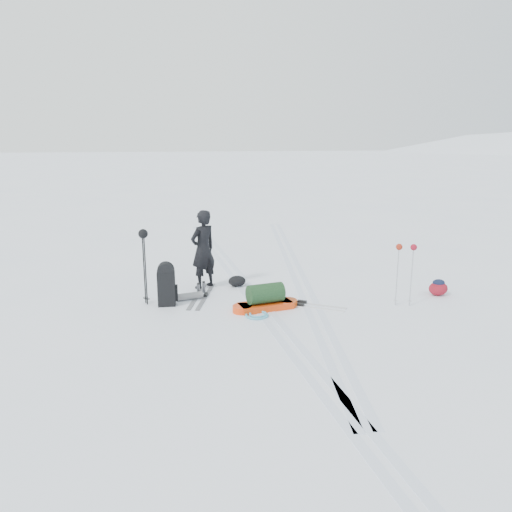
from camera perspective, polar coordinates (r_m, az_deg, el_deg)
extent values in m
plane|color=white|center=(10.46, 0.03, -5.14)|extent=(200.00, 200.00, 0.00)
cube|color=silver|center=(10.44, -0.62, -5.16)|extent=(1.40, 17.97, 0.01)
cube|color=silver|center=(10.48, 0.68, -5.08)|extent=(1.40, 17.97, 0.01)
cube|color=silver|center=(12.59, 4.12, -1.89)|extent=(2.09, 13.88, 0.01)
cube|color=silver|center=(12.65, 5.17, -1.84)|extent=(2.09, 13.88, 0.01)
imported|color=black|center=(11.19, -6.07, 0.75)|extent=(0.77, 0.72, 1.77)
cube|color=red|center=(9.96, 1.08, -5.71)|extent=(1.13, 0.64, 0.13)
cylinder|color=#C33C0B|center=(10.15, 3.62, -5.37)|extent=(0.46, 0.46, 0.13)
cylinder|color=#ED3C0D|center=(9.80, -1.56, -6.06)|extent=(0.46, 0.46, 0.13)
cylinder|color=black|center=(9.88, 1.09, -4.28)|extent=(0.77, 0.52, 0.39)
cube|color=black|center=(10.25, -10.20, -3.69)|extent=(0.37, 0.27, 0.70)
cylinder|color=black|center=(10.15, -10.28, -1.68)|extent=(0.35, 0.26, 0.34)
cube|color=black|center=(10.29, -9.16, -4.17)|extent=(0.09, 0.19, 0.30)
cylinder|color=slate|center=(10.61, -7.61, -4.57)|extent=(0.57, 0.26, 0.15)
cylinder|color=black|center=(10.37, -12.68, -1.49)|extent=(0.03, 0.03, 1.44)
cylinder|color=black|center=(10.28, -12.50, -1.61)|extent=(0.03, 0.03, 1.44)
torus|color=black|center=(10.54, -12.50, -4.68)|extent=(0.13, 0.13, 0.01)
torus|color=black|center=(10.45, -12.33, -4.83)|extent=(0.13, 0.13, 0.01)
sphere|color=black|center=(10.15, -12.78, 2.49)|extent=(0.19, 0.19, 0.19)
cylinder|color=#A8ACAF|center=(10.43, 15.83, -2.30)|extent=(0.02, 0.02, 1.20)
cylinder|color=#ACAEB3|center=(10.47, 17.34, -2.33)|extent=(0.02, 0.02, 1.20)
torus|color=silver|center=(10.57, 15.65, -4.94)|extent=(0.10, 0.10, 0.01)
torus|color=silver|center=(10.62, 17.15, -4.96)|extent=(0.10, 0.10, 0.01)
sphere|color=maroon|center=(10.28, 16.05, 1.01)|extent=(0.13, 0.13, 0.13)
sphere|color=maroon|center=(10.33, 17.58, 0.96)|extent=(0.13, 0.13, 0.13)
cube|color=gray|center=(10.79, -5.76, -4.58)|extent=(0.57, 1.77, 0.02)
cube|color=gray|center=(10.82, -6.70, -4.54)|extent=(0.57, 1.77, 0.02)
cube|color=black|center=(10.78, -5.76, -4.41)|extent=(0.12, 0.19, 0.05)
cube|color=black|center=(10.81, -6.71, -4.37)|extent=(0.12, 0.19, 0.05)
cube|color=silver|center=(10.16, 5.00, -5.71)|extent=(1.62, 1.04, 0.02)
cube|color=silver|center=(10.33, 5.28, -5.40)|extent=(1.62, 1.04, 0.02)
cube|color=black|center=(10.15, 5.00, -5.53)|extent=(0.19, 0.16, 0.05)
cube|color=black|center=(10.32, 5.29, -5.22)|extent=(0.19, 0.16, 0.05)
torus|color=#50A8C3|center=(9.59, 0.09, -6.78)|extent=(0.59, 0.59, 0.05)
torus|color=#53ABCA|center=(9.61, 0.24, -6.65)|extent=(0.46, 0.46, 0.04)
ellipsoid|color=maroon|center=(11.47, 20.10, -3.52)|extent=(0.52, 0.49, 0.30)
ellipsoid|color=black|center=(11.43, 20.16, -2.88)|extent=(0.34, 0.32, 0.15)
cylinder|color=#5B5C62|center=(10.83, -6.59, -3.87)|extent=(0.08, 0.08, 0.25)
cylinder|color=#595A61|center=(11.00, -5.99, -3.63)|extent=(0.08, 0.08, 0.23)
cylinder|color=black|center=(10.79, -6.61, -3.16)|extent=(0.07, 0.07, 0.03)
cylinder|color=black|center=(10.97, -6.01, -2.97)|extent=(0.07, 0.07, 0.03)
ellipsoid|color=black|center=(11.41, -2.18, -2.88)|extent=(0.48, 0.42, 0.25)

